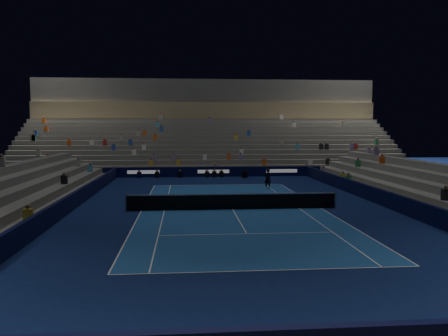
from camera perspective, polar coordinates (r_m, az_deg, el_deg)
ground at (r=27.68m, az=1.08°, el=-5.23°), size 90.00×90.00×0.00m
court_surface at (r=27.67m, az=1.08°, el=-5.22°), size 10.97×23.77×0.01m
sponsor_barrier_far at (r=45.88m, az=-1.35°, el=-0.48°), size 44.00×0.25×1.00m
sponsor_barrier_east at (r=30.18m, az=19.76°, el=-3.71°), size 0.25×37.00×1.00m
sponsor_barrier_west at (r=28.28m, az=-18.92°, el=-4.26°), size 0.25×37.00×1.00m
grandstand_main at (r=55.07m, az=-1.97°, el=3.45°), size 44.00×15.20×11.20m
grandstand_east at (r=31.72m, az=25.49°, el=-2.73°), size 5.00×37.00×2.50m
grandstand_west at (r=29.25m, az=-25.56°, el=-3.36°), size 5.00×37.00×2.50m
tennis_net at (r=27.59m, az=1.08°, el=-4.20°), size 12.90×0.10×1.10m
tennis_player at (r=37.06m, az=5.51°, el=-1.34°), size 0.67×0.52×1.64m
broadcast_camera at (r=45.12m, az=2.61°, el=-0.77°), size 0.62×1.03×0.68m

